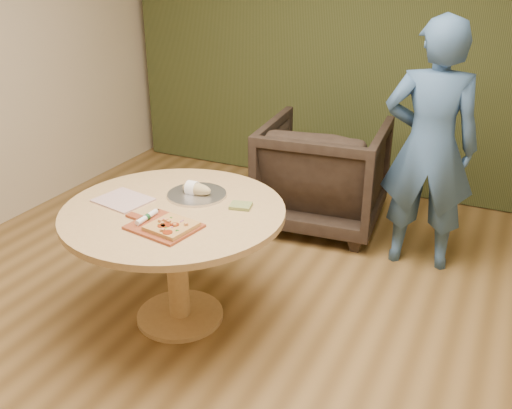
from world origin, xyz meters
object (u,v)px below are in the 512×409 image
(pizza_paddle, at_px, (163,226))
(armchair, at_px, (324,169))
(bread_roll, at_px, (195,189))
(cutlery_roll, at_px, (147,217))
(serving_tray, at_px, (197,194))
(person_standing, at_px, (430,148))
(pedestal_table, at_px, (175,230))
(flatbread_pizza, at_px, (171,226))

(pizza_paddle, height_order, armchair, armchair)
(bread_roll, relative_size, armchair, 0.20)
(cutlery_roll, height_order, serving_tray, cutlery_roll)
(cutlery_roll, distance_m, person_standing, 1.98)
(person_standing, bearing_deg, armchair, -28.01)
(serving_tray, bearing_deg, cutlery_roll, -97.62)
(serving_tray, height_order, person_standing, person_standing)
(pedestal_table, height_order, armchair, armchair)
(bread_roll, bearing_deg, person_standing, 44.36)
(pedestal_table, xyz_separation_m, pizza_paddle, (0.08, -0.23, 0.15))
(pedestal_table, distance_m, pizza_paddle, 0.28)
(pedestal_table, bearing_deg, bread_roll, 85.49)
(cutlery_roll, distance_m, serving_tray, 0.43)
(cutlery_roll, bearing_deg, serving_tray, 83.33)
(pizza_paddle, xyz_separation_m, armchair, (0.26, 1.88, -0.27))
(pedestal_table, relative_size, bread_roll, 6.66)
(flatbread_pizza, height_order, armchair, armchair)
(pedestal_table, xyz_separation_m, serving_tray, (0.03, 0.22, 0.15))
(person_standing, bearing_deg, cutlery_roll, 43.53)
(pedestal_table, distance_m, person_standing, 1.82)
(serving_tray, xyz_separation_m, bread_roll, (-0.01, 0.00, 0.04))
(cutlery_roll, bearing_deg, armchair, 79.68)
(serving_tray, bearing_deg, bread_roll, 180.00)
(cutlery_roll, bearing_deg, bread_roll, 84.50)
(pizza_paddle, xyz_separation_m, bread_roll, (-0.06, 0.45, 0.04))
(pizza_paddle, height_order, cutlery_roll, cutlery_roll)
(cutlery_roll, bearing_deg, pedestal_table, 82.49)
(pedestal_table, height_order, cutlery_roll, cutlery_roll)
(pedestal_table, distance_m, armchair, 1.69)
(pizza_paddle, xyz_separation_m, serving_tray, (-0.06, 0.45, -0.00))
(pizza_paddle, height_order, person_standing, person_standing)
(bread_roll, bearing_deg, cutlery_roll, -96.45)
(pizza_paddle, bearing_deg, pedestal_table, 119.28)
(pedestal_table, bearing_deg, armchair, 78.37)
(armchair, height_order, person_standing, person_standing)
(pizza_paddle, relative_size, person_standing, 0.27)
(bread_roll, distance_m, person_standing, 1.63)
(flatbread_pizza, xyz_separation_m, cutlery_roll, (-0.18, 0.03, 0.00))
(flatbread_pizza, distance_m, person_standing, 1.90)
(armchair, xyz_separation_m, person_standing, (0.84, -0.29, 0.39))
(pedestal_table, relative_size, cutlery_roll, 6.49)
(bread_roll, height_order, armchair, armchair)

